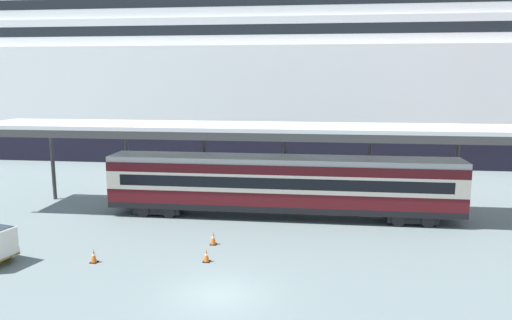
# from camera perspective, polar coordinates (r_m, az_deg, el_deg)

# --- Properties ---
(ground_plane) EXTENTS (400.00, 400.00, 0.00)m
(ground_plane) POSITION_cam_1_polar(r_m,az_deg,el_deg) (21.99, -4.35, -15.44)
(ground_plane) COLOR slate
(cruise_ship) EXTENTS (121.07, 26.49, 40.43)m
(cruise_ship) POSITION_cam_1_polar(r_m,az_deg,el_deg) (66.31, -8.99, 13.31)
(cruise_ship) COLOR black
(cruise_ship) RESTS_ON ground
(platform_canopy) EXTENTS (41.37, 5.31, 6.16)m
(platform_canopy) POSITION_cam_1_polar(r_m,az_deg,el_deg) (32.34, 3.17, 3.53)
(platform_canopy) COLOR silver
(platform_canopy) RESTS_ON ground
(train_carriage) EXTENTS (23.20, 2.81, 4.11)m
(train_carriage) POSITION_cam_1_polar(r_m,az_deg,el_deg) (32.46, 3.05, -2.78)
(train_carriage) COLOR black
(train_carriage) RESTS_ON ground
(traffic_cone_near) EXTENTS (0.36, 0.36, 0.68)m
(traffic_cone_near) POSITION_cam_1_polar(r_m,az_deg,el_deg) (25.44, -5.82, -11.05)
(traffic_cone_near) COLOR black
(traffic_cone_near) RESTS_ON ground
(traffic_cone_mid) EXTENTS (0.36, 0.36, 0.72)m
(traffic_cone_mid) POSITION_cam_1_polar(r_m,az_deg,el_deg) (26.53, -18.44, -10.58)
(traffic_cone_mid) COLOR black
(traffic_cone_mid) RESTS_ON ground
(traffic_cone_far) EXTENTS (0.36, 0.36, 0.75)m
(traffic_cone_far) POSITION_cam_1_polar(r_m,az_deg,el_deg) (27.84, -5.02, -9.10)
(traffic_cone_far) COLOR black
(traffic_cone_far) RESTS_ON ground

